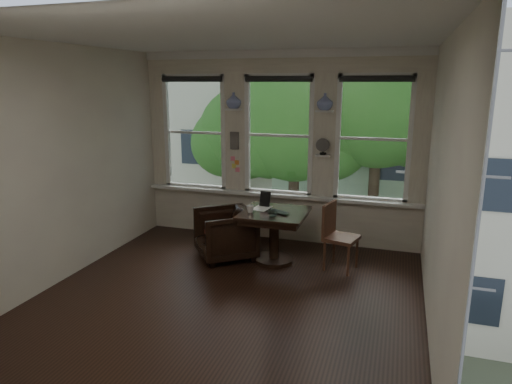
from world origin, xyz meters
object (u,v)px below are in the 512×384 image
(table, at_px, (274,237))
(side_chair_right, at_px, (341,238))
(armchair_left, at_px, (225,234))
(mug, at_px, (250,209))
(laptop, at_px, (277,213))

(table, distance_m, side_chair_right, 0.95)
(armchair_left, xyz_separation_m, mug, (0.41, -0.07, 0.44))
(laptop, bearing_deg, armchair_left, -157.18)
(table, relative_size, side_chair_right, 0.98)
(side_chair_right, height_order, laptop, side_chair_right)
(side_chair_right, bearing_deg, mug, 110.93)
(table, relative_size, laptop, 2.93)
(side_chair_right, bearing_deg, armchair_left, 106.89)
(laptop, bearing_deg, mug, -149.28)
(table, bearing_deg, mug, -156.61)
(table, height_order, side_chair_right, side_chair_right)
(side_chair_right, xyz_separation_m, laptop, (-0.88, -0.12, 0.30))
(table, height_order, mug, mug)
(side_chair_right, bearing_deg, table, 105.12)
(side_chair_right, relative_size, laptop, 2.99)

